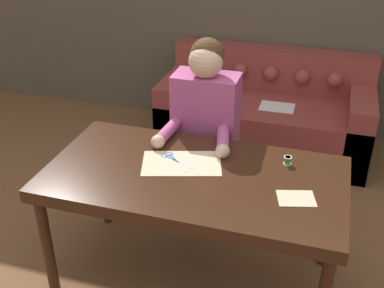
% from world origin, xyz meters
% --- Properties ---
extents(ground_plane, '(16.00, 16.00, 0.00)m').
position_xyz_m(ground_plane, '(0.00, 0.00, 0.00)').
color(ground_plane, brown).
extents(dining_table, '(1.56, 0.81, 0.73)m').
position_xyz_m(dining_table, '(-0.00, 0.09, 0.66)').
color(dining_table, '#381E11').
rests_on(dining_table, ground_plane).
extents(couch, '(1.72, 0.82, 0.80)m').
position_xyz_m(couch, '(0.12, 1.82, 0.30)').
color(couch, brown).
rests_on(couch, ground_plane).
extents(person, '(0.46, 0.55, 1.27)m').
position_xyz_m(person, '(-0.10, 0.66, 0.64)').
color(person, '#33281E').
rests_on(person, ground_plane).
extents(pattern_paper_main, '(0.48, 0.37, 0.00)m').
position_xyz_m(pattern_paper_main, '(-0.09, 0.16, 0.73)').
color(pattern_paper_main, beige).
rests_on(pattern_paper_main, dining_table).
extents(pattern_paper_offcut, '(0.21, 0.18, 0.00)m').
position_xyz_m(pattern_paper_offcut, '(0.53, 0.01, 0.73)').
color(pattern_paper_offcut, beige).
rests_on(pattern_paper_offcut, dining_table).
extents(scissors, '(0.22, 0.18, 0.01)m').
position_xyz_m(scissors, '(-0.15, 0.19, 0.73)').
color(scissors, silver).
rests_on(scissors, dining_table).
extents(thread_spool, '(0.04, 0.04, 0.05)m').
position_xyz_m(thread_spool, '(0.45, 0.32, 0.75)').
color(thread_spool, '#338C4C').
rests_on(thread_spool, dining_table).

